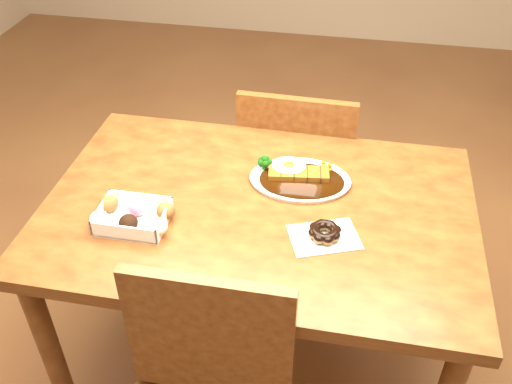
% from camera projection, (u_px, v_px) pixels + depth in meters
% --- Properties ---
extents(ground, '(6.00, 6.00, 0.00)m').
position_uv_depth(ground, '(258.00, 365.00, 2.06)').
color(ground, brown).
rests_on(ground, ground).
extents(table, '(1.20, 0.80, 0.75)m').
position_uv_depth(table, '(258.00, 231.00, 1.66)').
color(table, '#512410').
rests_on(table, ground).
extents(chair_far, '(0.43, 0.43, 0.87)m').
position_uv_depth(chair_far, '(298.00, 174.00, 2.17)').
color(chair_far, '#512410').
rests_on(chair_far, ground).
extents(katsu_curry_plate, '(0.30, 0.23, 0.06)m').
position_uv_depth(katsu_curry_plate, '(298.00, 177.00, 1.67)').
color(katsu_curry_plate, white).
rests_on(katsu_curry_plate, table).
extents(donut_box, '(0.21, 0.14, 0.05)m').
position_uv_depth(donut_box, '(133.00, 216.00, 1.52)').
color(donut_box, white).
rests_on(donut_box, table).
extents(pon_de_ring, '(0.21, 0.18, 0.03)m').
position_uv_depth(pon_de_ring, '(325.00, 232.00, 1.48)').
color(pon_de_ring, silver).
rests_on(pon_de_ring, table).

